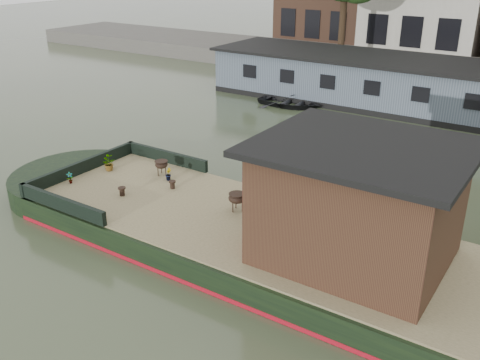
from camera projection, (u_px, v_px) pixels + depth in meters
The scene contains 16 objects.
ground at pixel (261, 252), 12.34m from camera, with size 120.00×120.00×0.00m, color #2D3924.
houseboat_hull at pixel (215, 227), 12.91m from camera, with size 14.01×4.02×0.60m.
houseboat_deck at pixel (262, 228), 12.10m from camera, with size 11.80×3.80×0.05m, color #98875E.
bow_bulwark at pixel (104, 173), 14.59m from camera, with size 3.00×4.00×0.35m.
cabin at pixel (358, 202), 10.49m from camera, with size 4.00×3.50×2.42m.
bicycle at pixel (286, 199), 12.35m from camera, with size 0.64×1.84×0.97m, color black.
potted_plant_b at pixel (168, 174), 14.54m from camera, with size 0.19×0.15×0.34m, color brown.
potted_plant_c at pixel (108, 163), 15.15m from camera, with size 0.38×0.33×0.42m, color brown.
potted_plant_e at pixel (70, 178), 14.32m from camera, with size 0.17×0.11×0.32m, color maroon.
brazier_front at pixel (237, 202), 12.79m from camera, with size 0.42×0.42×0.45m, color black, non-canonical shape.
brazier_rear at pixel (162, 168), 14.85m from camera, with size 0.39×0.39×0.42m, color black, non-canonical shape.
bollard_port at pixel (172, 185), 14.04m from camera, with size 0.19×0.19×0.21m, color black.
bollard_stbd at pixel (122, 191), 13.63m from camera, with size 0.20×0.20×0.22m, color black.
dinghy at pixel (290, 99), 23.86m from camera, with size 2.08×2.92×0.60m, color black.
far_houseboat at pixel (434, 90), 22.68m from camera, with size 20.40×4.40×2.11m.
quay at pixel (467, 75), 27.86m from camera, with size 60.00×6.00×0.90m, color #47443F.
Camera 1 is at (5.49, -9.17, 6.41)m, focal length 40.00 mm.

